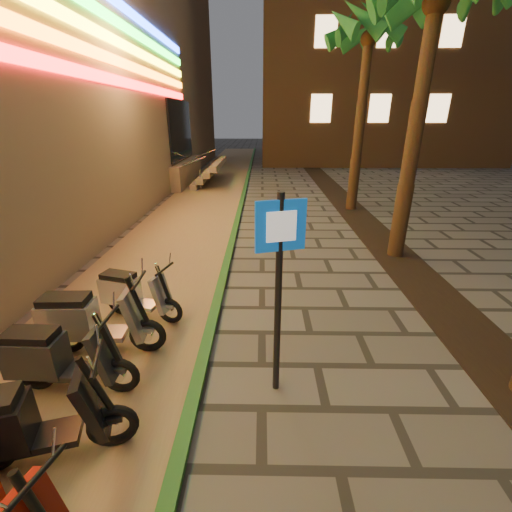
{
  "coord_description": "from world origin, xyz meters",
  "views": [
    {
      "loc": [
        -0.02,
        -1.67,
        3.48
      ],
      "look_at": [
        -0.11,
        3.92,
        1.2
      ],
      "focal_mm": 24.0,
      "sensor_mm": 36.0,
      "label": 1
    }
  ],
  "objects_px": {
    "scooter_8": "(88,321)",
    "scooter_9": "(132,293)",
    "scooter_6": "(20,425)",
    "scooter_7": "(56,358)",
    "pedestrian_sign": "(279,272)"
  },
  "relations": [
    {
      "from": "pedestrian_sign",
      "to": "scooter_6",
      "type": "bearing_deg",
      "value": -172.86
    },
    {
      "from": "scooter_9",
      "to": "scooter_7",
      "type": "bearing_deg",
      "value": -84.96
    },
    {
      "from": "scooter_8",
      "to": "scooter_9",
      "type": "height_order",
      "value": "scooter_8"
    },
    {
      "from": "scooter_6",
      "to": "scooter_7",
      "type": "xyz_separation_m",
      "value": [
        -0.24,
        1.07,
        -0.02
      ]
    },
    {
      "from": "scooter_8",
      "to": "scooter_9",
      "type": "relative_size",
      "value": 1.17
    },
    {
      "from": "scooter_7",
      "to": "scooter_9",
      "type": "distance_m",
      "value": 1.9
    },
    {
      "from": "pedestrian_sign",
      "to": "scooter_7",
      "type": "xyz_separation_m",
      "value": [
        -2.92,
        -0.08,
        -1.24
      ]
    },
    {
      "from": "scooter_6",
      "to": "scooter_9",
      "type": "bearing_deg",
      "value": 71.68
    },
    {
      "from": "pedestrian_sign",
      "to": "scooter_8",
      "type": "relative_size",
      "value": 1.47
    },
    {
      "from": "scooter_7",
      "to": "scooter_8",
      "type": "height_order",
      "value": "scooter_8"
    },
    {
      "from": "scooter_7",
      "to": "scooter_8",
      "type": "distance_m",
      "value": 0.82
    },
    {
      "from": "scooter_8",
      "to": "scooter_9",
      "type": "distance_m",
      "value": 1.09
    },
    {
      "from": "scooter_6",
      "to": "scooter_8",
      "type": "bearing_deg",
      "value": 79.54
    },
    {
      "from": "scooter_6",
      "to": "scooter_7",
      "type": "distance_m",
      "value": 1.1
    },
    {
      "from": "scooter_8",
      "to": "scooter_9",
      "type": "xyz_separation_m",
      "value": [
        0.29,
        1.05,
        -0.08
      ]
    }
  ]
}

